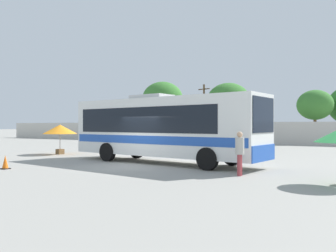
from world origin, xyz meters
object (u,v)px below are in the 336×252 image
object	(u,v)px
attendant_by_bus_door	(240,151)
traffic_cone_on_apron	(5,162)
vendor_umbrella_secondary_orange	(60,130)
roadside_tree_left	(163,99)
coach_bus_white_blue	(162,126)
roadside_tree_midright	(315,105)
roadside_tree_midleft	(228,101)
utility_pole_near	(204,111)
parked_car_second_dark_blue	(194,137)
parked_car_leftmost_silver	(152,136)

from	to	relation	value
attendant_by_bus_door	traffic_cone_on_apron	size ratio (longest dim) A/B	2.79
vendor_umbrella_secondary_orange	roadside_tree_left	size ratio (longest dim) A/B	0.29
coach_bus_white_blue	roadside_tree_midright	bearing A→B (deg)	79.31
coach_bus_white_blue	roadside_tree_midleft	xyz separation A→B (m)	(-5.40, 25.93, 3.07)
utility_pole_near	traffic_cone_on_apron	world-z (taller)	utility_pole_near
parked_car_second_dark_blue	roadside_tree_midleft	size ratio (longest dim) A/B	0.58
utility_pole_near	traffic_cone_on_apron	size ratio (longest dim) A/B	11.37
vendor_umbrella_secondary_orange	roadside_tree_midright	distance (m)	27.95
parked_car_leftmost_silver	utility_pole_near	xyz separation A→B (m)	(3.48, 6.92, 3.05)
attendant_by_bus_door	parked_car_second_dark_blue	world-z (taller)	attendant_by_bus_door
vendor_umbrella_secondary_orange	roadside_tree_left	xyz separation A→B (m)	(-6.38, 25.42, 4.03)
coach_bus_white_blue	utility_pole_near	world-z (taller)	utility_pole_near
roadside_tree_midright	traffic_cone_on_apron	bearing A→B (deg)	-107.38
coach_bus_white_blue	roadside_tree_left	distance (m)	31.23
attendant_by_bus_door	roadside_tree_left	distance (m)	36.37
attendant_by_bus_door	utility_pole_near	size ratio (longest dim) A/B	0.25
parked_car_leftmost_silver	traffic_cone_on_apron	bearing A→B (deg)	-74.13
parked_car_leftmost_silver	roadside_tree_midleft	bearing A→B (deg)	50.19
roadside_tree_left	utility_pole_near	bearing A→B (deg)	-13.58
vendor_umbrella_secondary_orange	roadside_tree_midleft	size ratio (longest dim) A/B	0.32
vendor_umbrella_secondary_orange	attendant_by_bus_door	bearing A→B (deg)	-15.91
coach_bus_white_blue	utility_pole_near	size ratio (longest dim) A/B	1.59
roadside_tree_midright	roadside_tree_midleft	bearing A→B (deg)	177.56
roadside_tree_midleft	roadside_tree_midright	xyz separation A→B (m)	(10.22, -0.44, -0.76)
attendant_by_bus_door	parked_car_second_dark_blue	xyz separation A→B (m)	(-11.50, 20.44, -0.23)
parked_car_second_dark_blue	roadside_tree_left	size ratio (longest dim) A/B	0.52
coach_bus_white_blue	utility_pole_near	xyz separation A→B (m)	(-8.38, 25.11, 1.84)
parked_car_leftmost_silver	roadside_tree_midright	bearing A→B (deg)	23.68
roadside_tree_midleft	roadside_tree_midright	bearing A→B (deg)	-2.44
parked_car_leftmost_silver	roadside_tree_left	xyz separation A→B (m)	(-3.67, 8.65, 4.99)
roadside_tree_left	attendant_by_bus_door	bearing A→B (deg)	-54.92
attendant_by_bus_door	vendor_umbrella_secondary_orange	size ratio (longest dim) A/B	0.76
attendant_by_bus_door	parked_car_leftmost_silver	size ratio (longest dim) A/B	0.38
vendor_umbrella_secondary_orange	traffic_cone_on_apron	distance (m)	8.51
roadside_tree_midright	roadside_tree_left	bearing A→B (deg)	176.24
roadside_tree_midright	traffic_cone_on_apron	distance (m)	33.13
utility_pole_near	traffic_cone_on_apron	bearing A→B (deg)	-83.81
parked_car_second_dark_blue	utility_pole_near	bearing A→B (deg)	105.77
parked_car_second_dark_blue	traffic_cone_on_apron	bearing A→B (deg)	-86.88
roadside_tree_left	parked_car_second_dark_blue	bearing A→B (deg)	-44.54
attendant_by_bus_door	parked_car_second_dark_blue	size ratio (longest dim) A/B	0.42
coach_bus_white_blue	roadside_tree_midright	size ratio (longest dim) A/B	1.93
coach_bus_white_blue	roadside_tree_midleft	size ratio (longest dim) A/B	1.56
roadside_tree_left	parked_car_leftmost_silver	bearing A→B (deg)	-67.04
parked_car_leftmost_silver	utility_pole_near	distance (m)	8.33
coach_bus_white_blue	roadside_tree_left	bearing A→B (deg)	120.05
roadside_tree_midleft	traffic_cone_on_apron	size ratio (longest dim) A/B	11.53
parked_car_second_dark_blue	roadside_tree_midleft	xyz separation A→B (m)	(0.90, 8.17, 4.27)
roadside_tree_midleft	traffic_cone_on_apron	bearing A→B (deg)	-89.30
coach_bus_white_blue	vendor_umbrella_secondary_orange	size ratio (longest dim) A/B	4.88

